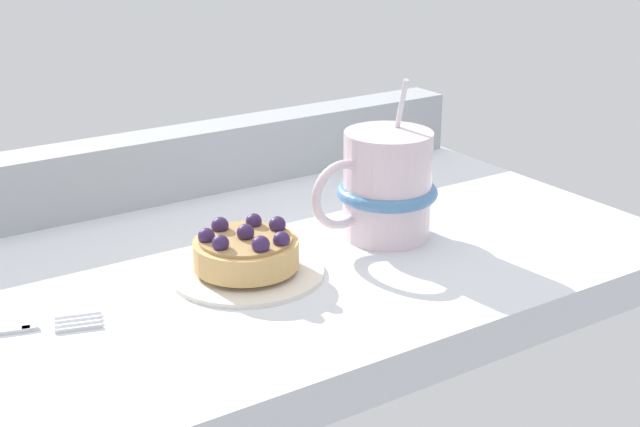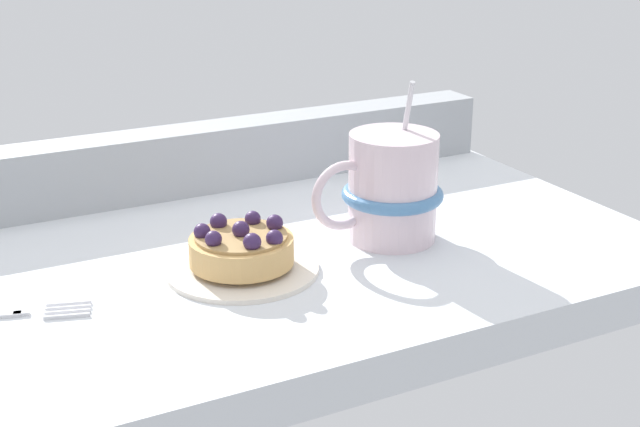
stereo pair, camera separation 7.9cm
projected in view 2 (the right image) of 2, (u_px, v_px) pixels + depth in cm
name	position (u px, v px, depth cm)	size (l,w,h in cm)	color
ground_plane	(260.00, 269.00, 82.01)	(72.82, 42.97, 3.70)	silver
window_rail_back	(188.00, 160.00, 95.94)	(71.37, 4.99, 6.91)	#9EA3A8
dessert_plate	(242.00, 267.00, 76.84)	(13.24, 13.24, 0.86)	silver
raspberry_tart	(241.00, 247.00, 76.17)	(8.97, 8.97, 3.79)	tan
coffee_mug	(391.00, 188.00, 82.30)	(13.12, 9.47, 14.95)	silver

